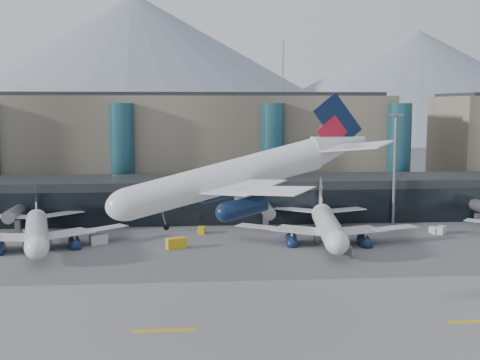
# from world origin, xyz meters

# --- Properties ---
(ground) EXTENTS (900.00, 900.00, 0.00)m
(ground) POSITION_xyz_m (0.00, 0.00, 0.00)
(ground) COLOR #515154
(ground) RESTS_ON ground
(runway_strip) EXTENTS (400.00, 40.00, 0.04)m
(runway_strip) POSITION_xyz_m (0.00, -15.00, 0.02)
(runway_strip) COLOR slate
(runway_strip) RESTS_ON ground
(runway_markings) EXTENTS (128.00, 1.00, 0.02)m
(runway_markings) POSITION_xyz_m (-0.00, -15.00, 0.05)
(runway_markings) COLOR gold
(runway_markings) RESTS_ON ground
(concourse) EXTENTS (170.00, 27.00, 10.00)m
(concourse) POSITION_xyz_m (-0.02, 57.73, 4.97)
(concourse) COLOR black
(concourse) RESTS_ON ground
(terminal_main) EXTENTS (130.00, 30.00, 31.00)m
(terminal_main) POSITION_xyz_m (-25.00, 90.00, 15.44)
(terminal_main) COLOR gray
(terminal_main) RESTS_ON ground
(teal_towers) EXTENTS (116.40, 19.40, 46.00)m
(teal_towers) POSITION_xyz_m (-14.99, 74.01, 14.01)
(teal_towers) COLOR #235463
(teal_towers) RESTS_ON ground
(mountain_ridge) EXTENTS (910.00, 400.00, 110.00)m
(mountain_ridge) POSITION_xyz_m (15.97, 380.00, 45.74)
(mountain_ridge) COLOR gray
(mountain_ridge) RESTS_ON ground
(lightmast_mid) EXTENTS (3.00, 1.20, 25.60)m
(lightmast_mid) POSITION_xyz_m (30.00, 48.00, 14.42)
(lightmast_mid) COLOR slate
(lightmast_mid) RESTS_ON ground
(hero_jet) EXTENTS (35.58, 35.35, 11.52)m
(hero_jet) POSITION_xyz_m (-9.15, -11.96, 20.17)
(hero_jet) COLOR silver
(hero_jet) RESTS_ON ground
(jet_parked_left) EXTENTS (36.38, 37.61, 12.08)m
(jet_parked_left) POSITION_xyz_m (-47.24, 32.48, 4.57)
(jet_parked_left) COLOR silver
(jet_parked_left) RESTS_ON ground
(jet_parked_mid) EXTENTS (38.89, 38.68, 12.60)m
(jet_parked_mid) POSITION_xyz_m (10.78, 32.58, 4.77)
(jet_parked_mid) COLOR silver
(jet_parked_mid) RESTS_ON ground
(veh_a) EXTENTS (3.84, 3.10, 1.89)m
(veh_a) POSITION_xyz_m (-35.30, 32.60, 0.95)
(veh_a) COLOR #BCBCBC
(veh_a) RESTS_ON ground
(veh_b) EXTENTS (1.88, 2.64, 1.40)m
(veh_b) POSITION_xyz_m (-14.66, 40.95, 0.70)
(veh_b) COLOR gold
(veh_b) RESTS_ON ground
(veh_c) EXTENTS (4.11, 3.01, 2.05)m
(veh_c) POSITION_xyz_m (10.40, 18.32, 1.02)
(veh_c) COLOR #454549
(veh_c) RESTS_ON ground
(veh_d) EXTENTS (2.95, 3.17, 1.62)m
(veh_d) POSITION_xyz_m (36.80, 36.66, 0.81)
(veh_d) COLOR #BCBCBC
(veh_d) RESTS_ON ground
(veh_f) EXTENTS (3.54, 3.54, 1.83)m
(veh_f) POSITION_xyz_m (-50.13, 38.71, 0.91)
(veh_f) COLOR #454549
(veh_f) RESTS_ON ground
(veh_g) EXTENTS (1.82, 2.58, 1.38)m
(veh_g) POSITION_xyz_m (35.51, 37.06, 0.69)
(veh_g) COLOR #BCBCBC
(veh_g) RESTS_ON ground
(veh_h) EXTENTS (4.18, 3.08, 2.07)m
(veh_h) POSITION_xyz_m (-19.77, 27.74, 1.03)
(veh_h) COLOR gold
(veh_h) RESTS_ON ground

